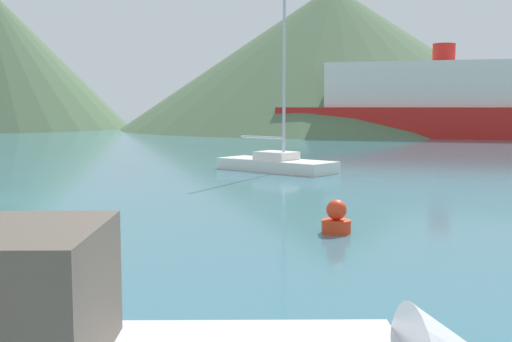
# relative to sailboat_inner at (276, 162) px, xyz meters

# --- Properties ---
(sailboat_inner) EXTENTS (5.11, 4.61, 8.23)m
(sailboat_inner) POSITION_rel_sailboat_inner_xyz_m (0.00, 0.00, 0.00)
(sailboat_inner) COLOR white
(sailboat_inner) RESTS_ON ground_plane
(ferry_distant) EXTENTS (28.73, 14.33, 7.94)m
(ferry_distant) POSITION_rel_sailboat_inner_xyz_m (14.27, 29.34, 2.41)
(ferry_distant) COLOR red
(ferry_distant) RESTS_ON ground_plane
(buoy_marker) EXTENTS (0.62, 0.62, 0.71)m
(buoy_marker) POSITION_rel_sailboat_inner_xyz_m (1.25, -12.96, -0.09)
(buoy_marker) COLOR red
(buoy_marker) RESTS_ON ground_plane
(hill_east) EXTENTS (49.22, 49.22, 16.56)m
(hill_east) POSITION_rel_sailboat_inner_xyz_m (6.59, 49.65, 7.90)
(hill_east) COLOR #4C6647
(hill_east) RESTS_ON ground_plane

